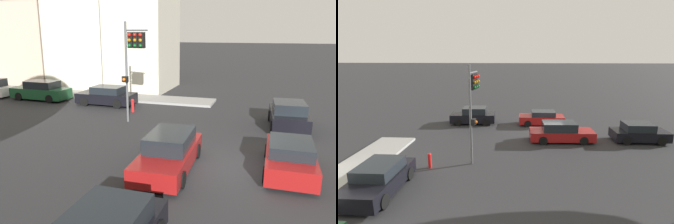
% 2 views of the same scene
% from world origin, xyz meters
% --- Properties ---
extents(ground_plane, '(300.00, 300.00, 0.00)m').
position_xyz_m(ground_plane, '(0.00, 0.00, 0.00)').
color(ground_plane, '#28282B').
extents(rowhouse_backdrop, '(7.73, 17.52, 12.08)m').
position_xyz_m(rowhouse_backdrop, '(16.92, 15.86, 5.57)').
color(rowhouse_backdrop, beige).
rests_on(rowhouse_backdrop, ground_plane).
extents(traffic_signal, '(0.55, 1.66, 5.97)m').
position_xyz_m(traffic_signal, '(5.25, 6.48, 4.31)').
color(traffic_signal, '#515456').
rests_on(traffic_signal, ground_plane).
extents(crossing_car_1, '(4.15, 1.95, 1.32)m').
position_xyz_m(crossing_car_1, '(0.42, -2.18, 0.64)').
color(crossing_car_1, maroon).
rests_on(crossing_car_1, ground_plane).
extents(crossing_car_2, '(4.22, 2.22, 1.56)m').
position_xyz_m(crossing_car_2, '(6.87, -2.36, 0.73)').
color(crossing_car_2, black).
rests_on(crossing_car_2, ground_plane).
extents(crossing_car_3, '(4.85, 2.07, 1.49)m').
position_xyz_m(crossing_car_3, '(-0.65, 2.44, 0.70)').
color(crossing_car_3, maroon).
rests_on(crossing_car_3, ground_plane).
extents(parked_car_0, '(2.06, 4.33, 1.42)m').
position_xyz_m(parked_car_0, '(9.25, 10.44, 0.68)').
color(parked_car_0, black).
rests_on(parked_car_0, ground_plane).
extents(parked_car_1, '(2.01, 4.83, 1.55)m').
position_xyz_m(parked_car_1, '(9.35, 16.40, 0.73)').
color(parked_car_1, '#194728').
rests_on(parked_car_1, ground_plane).
extents(fire_hydrant, '(0.22, 0.22, 0.92)m').
position_xyz_m(fire_hydrant, '(7.71, 7.67, 0.49)').
color(fire_hydrant, red).
rests_on(fire_hydrant, ground_plane).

